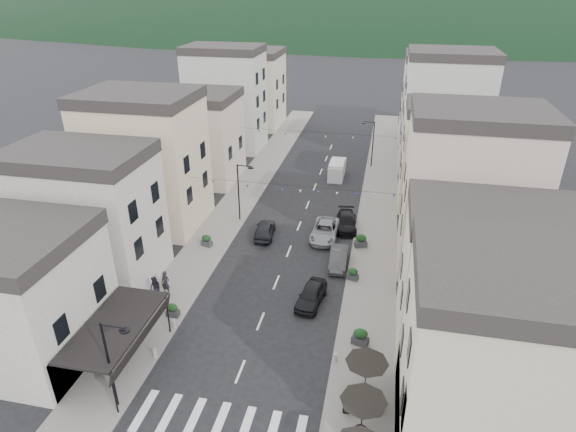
# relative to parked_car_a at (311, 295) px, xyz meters

# --- Properties ---
(sidewalk_left) EXTENTS (4.00, 76.00, 0.12)m
(sidewalk_left) POSITION_rel_parked_car_a_xyz_m (-10.69, 18.09, -0.65)
(sidewalk_left) COLOR slate
(sidewalk_left) RESTS_ON ground
(sidewalk_right) EXTENTS (4.00, 76.00, 0.12)m
(sidewalk_right) POSITION_rel_parked_car_a_xyz_m (4.31, 18.09, -0.65)
(sidewalk_right) COLOR slate
(sidewalk_right) RESTS_ON ground
(hill_backdrop) EXTENTS (640.00, 360.00, 70.00)m
(hill_backdrop) POSITION_rel_parked_car_a_xyz_m (-3.19, 286.09, -0.71)
(hill_backdrop) COLOR black
(hill_backdrop) RESTS_ON ground
(bistro_building) EXTENTS (10.00, 8.00, 10.00)m
(bistro_building) POSITION_rel_parked_car_a_xyz_m (11.31, -9.91, 4.29)
(bistro_building) COLOR beige
(bistro_building) RESTS_ON ground
(boutique_awning) EXTENTS (3.77, 7.50, 3.28)m
(boutique_awning) POSITION_rel_parked_car_a_xyz_m (-10.43, -8.91, 2.40)
(boutique_awning) COLOR black
(boutique_awning) RESTS_ON ground
(buildings_row_left) EXTENTS (10.20, 54.16, 14.00)m
(buildings_row_left) POSITION_rel_parked_car_a_xyz_m (-17.69, 23.85, 5.41)
(buildings_row_left) COLOR #A8A39A
(buildings_row_left) RESTS_ON ground
(buildings_row_right) EXTENTS (10.20, 54.16, 14.50)m
(buildings_row_right) POSITION_rel_parked_car_a_xyz_m (11.31, 22.69, 5.61)
(buildings_row_right) COLOR beige
(buildings_row_right) RESTS_ON ground
(cafe_terrace) EXTENTS (2.50, 8.10, 2.53)m
(cafe_terrace) POSITION_rel_parked_car_a_xyz_m (4.51, -11.11, 1.65)
(cafe_terrace) COLOR black
(cafe_terrace) RESTS_ON ground
(streetlamp_left_near) EXTENTS (1.70, 0.56, 6.00)m
(streetlamp_left_near) POSITION_rel_parked_car_a_xyz_m (-9.01, -11.91, 2.99)
(streetlamp_left_near) COLOR black
(streetlamp_left_near) RESTS_ON ground
(streetlamp_left_far) EXTENTS (1.70, 0.56, 6.00)m
(streetlamp_left_far) POSITION_rel_parked_car_a_xyz_m (-9.01, 12.09, 2.99)
(streetlamp_left_far) COLOR black
(streetlamp_left_far) RESTS_ON ground
(streetlamp_right_far) EXTENTS (1.70, 0.56, 6.00)m
(streetlamp_right_far) POSITION_rel_parked_car_a_xyz_m (2.64, 30.09, 2.99)
(streetlamp_right_far) COLOR black
(streetlamp_right_far) RESTS_ON ground
(bollards) EXTENTS (11.66, 10.26, 0.60)m
(bollards) POSITION_rel_parked_car_a_xyz_m (-3.19, -8.41, -0.29)
(bollards) COLOR gray
(bollards) RESTS_ON ground
(bunting_near) EXTENTS (19.00, 0.28, 0.62)m
(bunting_near) POSITION_rel_parked_car_a_xyz_m (-3.19, 8.09, 4.94)
(bunting_near) COLOR black
(bunting_near) RESTS_ON ground
(bunting_far) EXTENTS (19.00, 0.28, 0.62)m
(bunting_far) POSITION_rel_parked_car_a_xyz_m (-3.19, 24.09, 4.94)
(bunting_far) COLOR black
(bunting_far) RESTS_ON ground
(parked_car_a) EXTENTS (2.22, 4.35, 1.42)m
(parked_car_a) POSITION_rel_parked_car_a_xyz_m (0.00, 0.00, 0.00)
(parked_car_a) COLOR black
(parked_car_a) RESTS_ON ground
(parked_car_b) EXTENTS (1.57, 4.16, 1.35)m
(parked_car_b) POSITION_rel_parked_car_a_xyz_m (1.41, 5.68, -0.03)
(parked_car_b) COLOR #323335
(parked_car_b) RESTS_ON ground
(parked_car_c) EXTENTS (2.50, 5.25, 1.45)m
(parked_car_c) POSITION_rel_parked_car_a_xyz_m (-0.39, 10.28, 0.01)
(parked_car_c) COLOR gray
(parked_car_c) RESTS_ON ground
(parked_car_d) EXTENTS (2.44, 4.84, 1.35)m
(parked_car_d) POSITION_rel_parked_car_a_xyz_m (1.41, 12.63, -0.04)
(parked_car_d) COLOR black
(parked_car_d) RESTS_ON ground
(parked_car_e) EXTENTS (2.11, 4.34, 1.43)m
(parked_car_e) POSITION_rel_parked_car_a_xyz_m (-5.99, 9.36, 0.00)
(parked_car_e) COLOR black
(parked_car_e) RESTS_ON ground
(delivery_van) EXTENTS (1.76, 4.43, 2.12)m
(delivery_van) POSITION_rel_parked_car_a_xyz_m (-1.04, 25.65, 0.33)
(delivery_van) COLOR silver
(delivery_van) RESTS_ON ground
(pedestrian_a) EXTENTS (0.76, 0.54, 1.97)m
(pedestrian_a) POSITION_rel_parked_car_a_xyz_m (-11.11, -1.28, 0.39)
(pedestrian_a) COLOR black
(pedestrian_a) RESTS_ON sidewalk_left
(pedestrian_b) EXTENTS (1.19, 1.09, 1.98)m
(pedestrian_b) POSITION_rel_parked_car_a_xyz_m (-11.52, -2.16, 0.40)
(pedestrian_b) COLOR black
(pedestrian_b) RESTS_ON sidewalk_left
(planter_la) EXTENTS (0.95, 0.54, 1.05)m
(planter_la) POSITION_rel_parked_car_a_xyz_m (-9.50, -3.73, -0.08)
(planter_la) COLOR #2C2B2E
(planter_la) RESTS_ON sidewalk_left
(planter_lb) EXTENTS (1.09, 0.79, 1.10)m
(planter_lb) POSITION_rel_parked_car_a_xyz_m (-10.67, 6.35, -0.06)
(planter_lb) COLOR #333336
(planter_lb) RESTS_ON sidewalk_left
(planter_ra) EXTENTS (1.23, 0.89, 1.23)m
(planter_ra) POSITION_rel_parked_car_a_xyz_m (3.96, -3.96, 0.01)
(planter_ra) COLOR #2A292C
(planter_ra) RESTS_ON sidewalk_right
(planter_rb) EXTENTS (1.02, 0.71, 1.03)m
(planter_rb) POSITION_rel_parked_car_a_xyz_m (2.81, 3.62, -0.09)
(planter_rb) COLOR #303032
(planter_rb) RESTS_ON sidewalk_right
(planter_rc) EXTENTS (1.25, 0.94, 1.25)m
(planter_rc) POSITION_rel_parked_car_a_xyz_m (3.06, 9.05, 0.02)
(planter_rc) COLOR #333336
(planter_rc) RESTS_ON sidewalk_right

